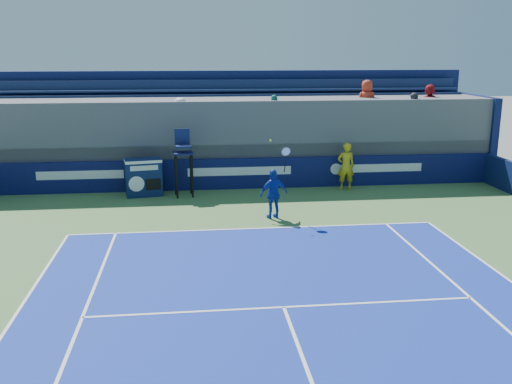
{
  "coord_description": "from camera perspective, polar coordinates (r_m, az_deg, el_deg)",
  "views": [
    {
      "loc": [
        -1.84,
        -4.46,
        5.24
      ],
      "look_at": [
        0.0,
        11.5,
        1.25
      ],
      "focal_mm": 40.0,
      "sensor_mm": 36.0,
      "label": 1
    }
  ],
  "objects": [
    {
      "name": "umpire_chair",
      "position": [
        20.99,
        -7.29,
        3.65
      ],
      "size": [
        0.77,
        0.77,
        2.48
      ],
      "color": "black",
      "rests_on": "ground"
    },
    {
      "name": "ball_person",
      "position": [
        22.2,
        8.98,
        2.56
      ],
      "size": [
        0.68,
        0.46,
        1.82
      ],
      "primitive_type": "imported",
      "rotation": [
        0.0,
        0.0,
        3.11
      ],
      "color": "gold",
      "rests_on": "apron"
    },
    {
      "name": "tennis_player",
      "position": [
        18.12,
        1.79,
        -0.18
      ],
      "size": [
        1.02,
        0.62,
        2.57
      ],
      "color": "#132F9D",
      "rests_on": "apron"
    },
    {
      "name": "back_hoarding",
      "position": [
        22.13,
        -1.65,
        1.84
      ],
      "size": [
        20.4,
        0.21,
        1.2
      ],
      "color": "#0C1044",
      "rests_on": "ground"
    },
    {
      "name": "stadium_seating",
      "position": [
        23.92,
        -2.02,
        5.77
      ],
      "size": [
        21.0,
        4.05,
        4.4
      ],
      "color": "#545459",
      "rests_on": "ground"
    },
    {
      "name": "match_clock",
      "position": [
        21.42,
        -11.17,
        1.56
      ],
      "size": [
        1.43,
        0.94,
        1.4
      ],
      "color": "#0E1C46",
      "rests_on": "ground"
    }
  ]
}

